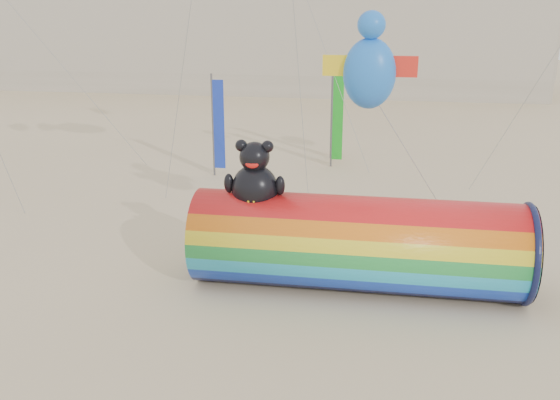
# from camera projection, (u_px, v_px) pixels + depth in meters

# --- Properties ---
(ground) EXTENTS (160.00, 160.00, 0.00)m
(ground) POSITION_uv_depth(u_px,v_px,m) (257.00, 284.00, 20.03)
(ground) COLOR #CCB58C
(ground) RESTS_ON ground
(windsock_assembly) EXTENTS (10.27, 3.13, 4.73)m
(windsock_assembly) POSITION_uv_depth(u_px,v_px,m) (357.00, 241.00, 19.38)
(windsock_assembly) COLOR red
(windsock_assembly) RESTS_ON ground
(kite_handler) EXTENTS (0.63, 0.47, 1.60)m
(kite_handler) POSITION_uv_depth(u_px,v_px,m) (466.00, 240.00, 21.56)
(kite_handler) COLOR #4D5154
(kite_handler) RESTS_ON ground
(fabric_bundle) EXTENTS (2.62, 1.35, 0.41)m
(fabric_bundle) POSITION_uv_depth(u_px,v_px,m) (474.00, 269.00, 20.77)
(fabric_bundle) COLOR #370A11
(fabric_bundle) RESTS_ON ground
(festival_banners) EXTENTS (6.42, 4.70, 5.20)m
(festival_banners) POSITION_uv_depth(u_px,v_px,m) (298.00, 118.00, 33.12)
(festival_banners) COLOR #59595E
(festival_banners) RESTS_ON ground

